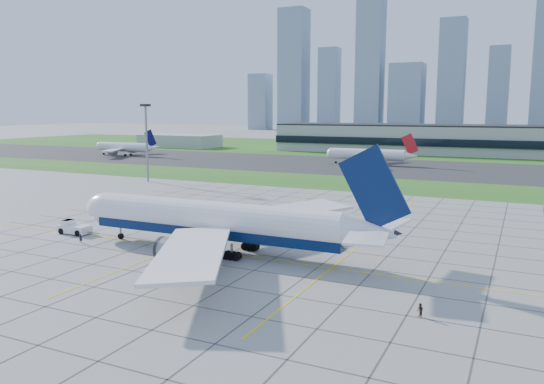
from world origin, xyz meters
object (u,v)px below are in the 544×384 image
Objects in this scene: distant_jet_0 at (125,147)px; crew_far at (420,310)px; crew_near at (81,239)px; distant_jet_1 at (369,154)px; light_mast at (146,133)px; airliner at (217,222)px; pushback_tug at (74,228)px.

crew_far is at bearing -41.22° from distant_jet_0.
crew_near is 158.23m from distant_jet_1.
light_mast reaches higher than distant_jet_1.
airliner is at bearing -44.44° from light_mast.
pushback_tug is 182.71m from distant_jet_0.
airliner reaches higher than distant_jet_0.
airliner is 1.42× the size of distant_jet_0.
airliner is 36.12× the size of crew_far.
light_mast reaches higher than crew_far.
pushback_tug is 69.39m from crew_far.
airliner reaches higher than crew_near.
airliner is 153.34m from distant_jet_1.
airliner is 32.27m from pushback_tug.
crew_far is (67.97, -13.99, -0.31)m from pushback_tug.
distant_jet_1 reaches higher than crew_near.
airliner is 26.24m from crew_near.
light_mast is 109.53m from distant_jet_0.
light_mast is at bearing -165.44° from crew_far.
distant_jet_0 is (-180.36, 158.02, 3.65)m from crew_far.
pushback_tug is at bearing -139.08° from crew_far.
distant_jet_1 is (9.30, 157.91, 3.71)m from crew_near.
distant_jet_0 is at bearing -175.96° from distant_jet_1.
crew_far reaches higher than crew_near.
light_mast is 0.42× the size of airliner.
distant_jet_0 reaches higher than pushback_tug.
distant_jet_1 is at bearing 59.12° from light_mast.
distant_jet_0 and distant_jet_1 have the same top height.
distant_jet_1 is at bearing 83.62° from pushback_tug.
light_mast is at bearing -120.88° from distant_jet_1.
light_mast is 15.26× the size of crew_far.
crew_near is at bearing -59.47° from light_mast.
distant_jet_0 reaches higher than crew_near.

